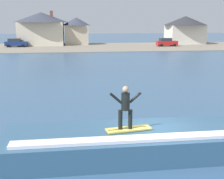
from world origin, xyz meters
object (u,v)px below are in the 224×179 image
object	(u,v)px
surfer	(125,105)
wave_crest	(129,142)
car_far_shore	(166,42)
house_gabled_white	(185,28)
house_small_cottage	(76,30)
car_near_shore	(16,43)
house_with_chimney	(41,27)
surfboard	(129,129)

from	to	relation	value
surfer	wave_crest	bearing A→B (deg)	41.56
surfer	car_far_shore	distance (m)	54.33
surfer	house_gabled_white	distance (m)	63.01
house_small_cottage	car_near_shore	bearing A→B (deg)	-156.89
house_gabled_white	wave_crest	bearing A→B (deg)	-113.09
car_far_shore	house_with_chimney	bearing A→B (deg)	164.77
surfer	house_gabled_white	xyz separation A→B (m)	(24.81, 57.90, 1.77)
wave_crest	house_with_chimney	world-z (taller)	house_with_chimney
house_with_chimney	surfboard	bearing A→B (deg)	-81.21
surfer	car_near_shore	xyz separation A→B (m)	(-13.82, 53.42, -1.13)
wave_crest	surfboard	distance (m)	0.62
surfboard	car_near_shore	world-z (taller)	car_near_shore
house_with_chimney	house_small_cottage	xyz separation A→B (m)	(7.87, 0.31, -0.70)
wave_crest	surfer	world-z (taller)	surfer
house_with_chimney	house_gabled_white	size ratio (longest dim) A/B	1.17
house_small_cottage	car_far_shore	bearing A→B (deg)	-21.81
house_with_chimney	car_near_shore	bearing A→B (deg)	-133.67
car_near_shore	house_gabled_white	xyz separation A→B (m)	(38.62, 4.47, 2.89)
car_near_shore	house_gabled_white	bearing A→B (deg)	6.61
car_near_shore	wave_crest	bearing A→B (deg)	-75.25
surfer	car_far_shore	world-z (taller)	surfer
house_with_chimney	house_gabled_white	bearing A→B (deg)	-1.13
wave_crest	house_small_cottage	distance (m)	58.79
house_with_chimney	house_small_cottage	world-z (taller)	house_with_chimney
surfboard	car_far_shore	size ratio (longest dim) A/B	0.41
surfboard	house_gabled_white	world-z (taller)	house_gabled_white
surfer	house_small_cottage	size ratio (longest dim) A/B	0.26
house_with_chimney	house_small_cottage	bearing A→B (deg)	2.26
car_far_shore	house_small_cottage	xyz separation A→B (m)	(-19.18, 7.68, 2.53)
surfer	house_with_chimney	distance (m)	59.27
surfer	house_with_chimney	size ratio (longest dim) A/B	0.14
wave_crest	surfer	xyz separation A→B (m)	(-0.20, -0.18, 1.56)
surfer	house_with_chimney	world-z (taller)	house_with_chimney
car_far_shore	house_with_chimney	world-z (taller)	house_with_chimney
surfboard	car_near_shore	size ratio (longest dim) A/B	0.40
surfboard	car_near_shore	bearing A→B (deg)	104.65
surfer	house_gabled_white	size ratio (longest dim) A/B	0.16
car_near_shore	car_far_shore	bearing A→B (deg)	-3.98
surfboard	car_far_shore	bearing A→B (deg)	70.61
car_near_shore	car_far_shore	distance (m)	32.04
surfer	car_near_shore	world-z (taller)	surfer
wave_crest	surfboard	bearing A→B (deg)	-113.29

